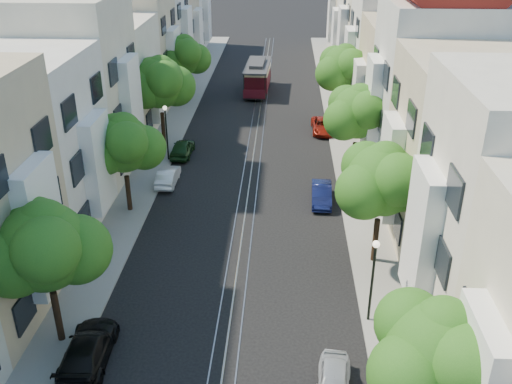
# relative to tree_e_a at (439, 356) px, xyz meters

# --- Properties ---
(ground) EXTENTS (200.00, 200.00, 0.00)m
(ground) POSITION_rel_tree_e_a_xyz_m (-7.26, 31.02, -4.40)
(ground) COLOR black
(ground) RESTS_ON ground
(sidewalk_east) EXTENTS (2.50, 80.00, 0.12)m
(sidewalk_east) POSITION_rel_tree_e_a_xyz_m (-0.01, 31.02, -4.34)
(sidewalk_east) COLOR gray
(sidewalk_east) RESTS_ON ground
(sidewalk_west) EXTENTS (2.50, 80.00, 0.12)m
(sidewalk_west) POSITION_rel_tree_e_a_xyz_m (-14.51, 31.02, -4.34)
(sidewalk_west) COLOR gray
(sidewalk_west) RESTS_ON ground
(rail_left) EXTENTS (0.06, 80.00, 0.02)m
(rail_left) POSITION_rel_tree_e_a_xyz_m (-7.81, 31.02, -4.39)
(rail_left) COLOR gray
(rail_left) RESTS_ON ground
(rail_slot) EXTENTS (0.06, 80.00, 0.02)m
(rail_slot) POSITION_rel_tree_e_a_xyz_m (-7.26, 31.02, -4.39)
(rail_slot) COLOR gray
(rail_slot) RESTS_ON ground
(rail_right) EXTENTS (0.06, 80.00, 0.02)m
(rail_right) POSITION_rel_tree_e_a_xyz_m (-6.71, 31.02, -4.39)
(rail_right) COLOR gray
(rail_right) RESTS_ON ground
(lane_line) EXTENTS (0.08, 80.00, 0.01)m
(lane_line) POSITION_rel_tree_e_a_xyz_m (-7.26, 31.02, -4.40)
(lane_line) COLOR tan
(lane_line) RESTS_ON ground
(townhouses_east) EXTENTS (7.75, 72.00, 12.00)m
(townhouses_east) POSITION_rel_tree_e_a_xyz_m (4.61, 30.94, 0.79)
(townhouses_east) COLOR beige
(townhouses_east) RESTS_ON ground
(townhouses_west) EXTENTS (7.75, 72.00, 11.76)m
(townhouses_west) POSITION_rel_tree_e_a_xyz_m (-19.13, 30.94, 0.68)
(townhouses_west) COLOR silver
(townhouses_west) RESTS_ON ground
(tree_e_a) EXTENTS (4.72, 3.87, 6.27)m
(tree_e_a) POSITION_rel_tree_e_a_xyz_m (0.00, 0.00, 0.00)
(tree_e_a) COLOR black
(tree_e_a) RESTS_ON ground
(tree_e_b) EXTENTS (4.93, 4.08, 6.68)m
(tree_e_b) POSITION_rel_tree_e_a_xyz_m (0.00, 12.00, 0.34)
(tree_e_b) COLOR black
(tree_e_b) RESTS_ON ground
(tree_e_c) EXTENTS (4.84, 3.99, 6.52)m
(tree_e_c) POSITION_rel_tree_e_a_xyz_m (0.00, 23.00, 0.20)
(tree_e_c) COLOR black
(tree_e_c) RESTS_ON ground
(tree_e_d) EXTENTS (5.01, 4.16, 6.85)m
(tree_e_d) POSITION_rel_tree_e_a_xyz_m (0.00, 34.00, 0.47)
(tree_e_d) COLOR black
(tree_e_d) RESTS_ON ground
(tree_w_a) EXTENTS (4.93, 4.08, 6.68)m
(tree_w_a) POSITION_rel_tree_e_a_xyz_m (-14.40, 5.00, 0.34)
(tree_w_a) COLOR black
(tree_w_a) RESTS_ON ground
(tree_w_b) EXTENTS (4.72, 3.87, 6.27)m
(tree_w_b) POSITION_rel_tree_e_a_xyz_m (-14.40, 17.00, 0.00)
(tree_w_b) COLOR black
(tree_w_b) RESTS_ON ground
(tree_w_c) EXTENTS (5.13, 4.28, 7.09)m
(tree_w_c) POSITION_rel_tree_e_a_xyz_m (-14.40, 28.00, 0.67)
(tree_w_c) COLOR black
(tree_w_c) RESTS_ON ground
(tree_w_d) EXTENTS (4.84, 3.99, 6.52)m
(tree_w_d) POSITION_rel_tree_e_a_xyz_m (-14.40, 39.00, 0.20)
(tree_w_d) COLOR black
(tree_w_d) RESTS_ON ground
(lamp_east) EXTENTS (0.32, 0.32, 4.16)m
(lamp_east) POSITION_rel_tree_e_a_xyz_m (-0.96, 7.02, -1.55)
(lamp_east) COLOR black
(lamp_east) RESTS_ON ground
(lamp_west) EXTENTS (0.32, 0.32, 4.16)m
(lamp_west) POSITION_rel_tree_e_a_xyz_m (-13.56, 25.02, -1.55)
(lamp_west) COLOR black
(lamp_west) RESTS_ON ground
(cable_car) EXTENTS (2.68, 7.60, 2.89)m
(cable_car) POSITION_rel_tree_e_a_xyz_m (-7.76, 43.47, -2.69)
(cable_car) COLOR black
(cable_car) RESTS_ON ground
(parked_car_e_near) EXTENTS (1.64, 3.36, 1.11)m
(parked_car_e_near) POSITION_rel_tree_e_a_xyz_m (-2.86, 2.59, -3.85)
(parked_car_e_near) COLOR #B5B9C2
(parked_car_e_near) RESTS_ON ground
(parked_car_e_mid) EXTENTS (1.35, 3.60, 1.17)m
(parked_car_e_mid) POSITION_rel_tree_e_a_xyz_m (-2.48, 18.79, -3.81)
(parked_car_e_mid) COLOR #0B113A
(parked_car_e_mid) RESTS_ON ground
(parked_car_e_far) EXTENTS (1.96, 4.07, 1.12)m
(parked_car_e_far) POSITION_rel_tree_e_a_xyz_m (-1.66, 31.80, -3.84)
(parked_car_e_far) COLOR maroon
(parked_car_e_far) RESTS_ON ground
(parked_car_w_near) EXTENTS (1.97, 4.49, 1.28)m
(parked_car_w_near) POSITION_rel_tree_e_a_xyz_m (-12.86, 3.85, -3.76)
(parked_car_w_near) COLOR black
(parked_car_w_near) RESTS_ON ground
(parked_car_w_mid) EXTENTS (1.21, 3.44, 1.13)m
(parked_car_w_mid) POSITION_rel_tree_e_a_xyz_m (-12.83, 21.07, -3.83)
(parked_car_w_mid) COLOR white
(parked_car_w_mid) RESTS_ON ground
(parked_car_w_far) EXTENTS (1.58, 3.71, 1.25)m
(parked_car_w_far) POSITION_rel_tree_e_a_xyz_m (-12.67, 26.07, -3.77)
(parked_car_w_far) COLOR #163717
(parked_car_w_far) RESTS_ON ground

